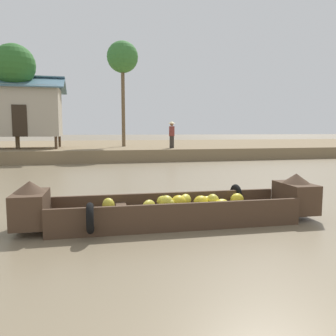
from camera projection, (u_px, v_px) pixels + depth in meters
ground_plane at (148, 186)px, 10.89m from camera, size 300.00×300.00×0.00m
riverbank_strip at (109, 148)px, 28.42m from camera, size 160.00×20.00×0.71m
banana_boat at (174, 208)px, 6.51m from camera, size 5.77×1.73×0.91m
stilt_house_mid_left at (24, 111)px, 20.60m from camera, size 4.90×3.79×4.39m
palm_tree_near at (14, 66)px, 19.52m from camera, size 2.42×2.42×6.05m
palm_tree_mid at (123, 59)px, 22.73m from camera, size 2.10×2.10×7.06m
vendor_person at (172, 133)px, 20.95m from camera, size 0.44×0.44×1.66m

